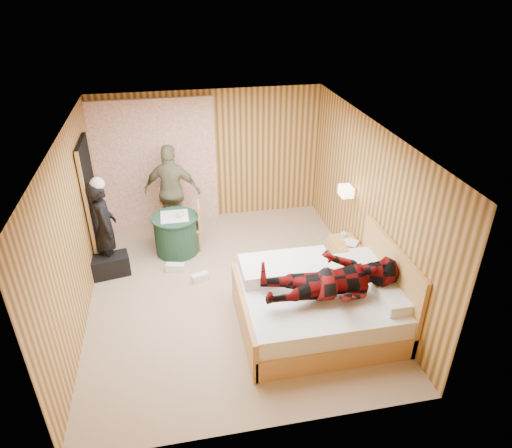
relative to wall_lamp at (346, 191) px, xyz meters
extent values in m
cube|color=tan|center=(-1.92, -0.45, -1.30)|extent=(4.20, 5.00, 0.01)
cube|color=white|center=(-1.92, -0.45, 1.20)|extent=(4.20, 5.00, 0.01)
cube|color=tan|center=(-1.92, 2.05, -0.05)|extent=(4.20, 0.02, 2.50)
cube|color=tan|center=(-4.02, -0.45, -0.05)|extent=(0.02, 5.00, 2.50)
cube|color=tan|center=(0.18, -0.45, -0.05)|extent=(0.02, 5.00, 2.50)
cube|color=white|center=(-2.92, 1.98, -0.10)|extent=(2.20, 0.08, 2.40)
cube|color=black|center=(-3.98, 0.95, -0.28)|extent=(0.06, 0.90, 2.05)
cylinder|color=gold|center=(0.08, 0.00, 0.00)|extent=(0.18, 0.04, 0.04)
cube|color=beige|center=(0.00, 0.00, 0.00)|extent=(0.18, 0.24, 0.16)
cube|color=tan|center=(-0.82, -1.48, -1.14)|extent=(2.15, 1.72, 0.32)
cube|color=white|center=(-0.82, -1.48, -0.84)|extent=(2.08, 1.65, 0.27)
cube|color=tan|center=(-1.90, -1.48, -1.00)|extent=(0.06, 1.72, 0.60)
cube|color=tan|center=(0.14, -1.48, -0.71)|extent=(0.06, 1.72, 1.18)
cube|color=white|center=(0.01, -1.89, -0.63)|extent=(0.41, 0.59, 0.15)
cube|color=white|center=(0.01, -1.07, -0.63)|extent=(0.41, 0.59, 0.15)
cube|color=white|center=(-1.20, -1.00, -0.61)|extent=(1.29, 0.64, 0.19)
cube|color=tan|center=(-0.04, -0.30, -1.02)|extent=(0.40, 0.55, 0.55)
cube|color=tan|center=(-0.04, -0.30, -0.85)|extent=(0.42, 0.57, 0.03)
cylinder|color=#204630|center=(-2.68, 0.81, -0.96)|extent=(0.74, 0.74, 0.67)
cylinder|color=#204630|center=(-2.68, 0.81, -0.62)|extent=(0.79, 0.79, 0.03)
cube|color=white|center=(-2.68, 0.81, -0.60)|extent=(0.57, 0.57, 0.01)
cube|color=tan|center=(-2.68, 1.36, -0.85)|extent=(0.50, 0.50, 0.05)
cube|color=tan|center=(-2.72, 1.55, -0.60)|extent=(0.42, 0.12, 0.46)
cylinder|color=tan|center=(-2.81, 1.16, -1.08)|extent=(0.04, 0.04, 0.43)
cylinder|color=tan|center=(-2.55, 1.57, -1.08)|extent=(0.04, 0.04, 0.43)
cube|color=tan|center=(-2.44, 0.89, -0.89)|extent=(0.40, 0.40, 0.05)
cube|color=tan|center=(-2.27, 0.88, -0.66)|extent=(0.06, 0.39, 0.42)
cylinder|color=tan|center=(-2.59, 1.06, -1.10)|extent=(0.04, 0.04, 0.39)
cylinder|color=tan|center=(-2.29, 0.73, -1.10)|extent=(0.04, 0.04, 0.39)
cube|color=black|center=(-3.77, 0.32, -1.13)|extent=(0.65, 0.43, 0.34)
cube|color=white|center=(-2.75, 0.21, -1.23)|extent=(0.32, 0.19, 0.13)
cube|color=white|center=(-2.37, -0.13, -1.24)|extent=(0.29, 0.20, 0.12)
imported|color=black|center=(-3.77, 0.51, -0.53)|extent=(0.47, 0.62, 1.54)
imported|color=#736D4D|center=(-2.68, 1.48, -0.44)|extent=(1.08, 0.67, 1.72)
imported|color=#63090B|center=(-0.77, -1.68, -0.28)|extent=(0.86, 0.67, 1.77)
imported|color=white|center=(-0.04, -0.35, -0.74)|extent=(0.23, 0.27, 0.02)
imported|color=white|center=(-0.04, -0.35, -0.72)|extent=(0.26, 0.28, 0.02)
imported|color=white|center=(-0.04, -0.17, -0.70)|extent=(0.12, 0.12, 0.09)
imported|color=white|center=(-2.58, 0.76, -0.55)|extent=(0.14, 0.14, 0.10)
camera|label=1|loc=(-2.63, -6.09, 3.03)|focal=32.00mm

